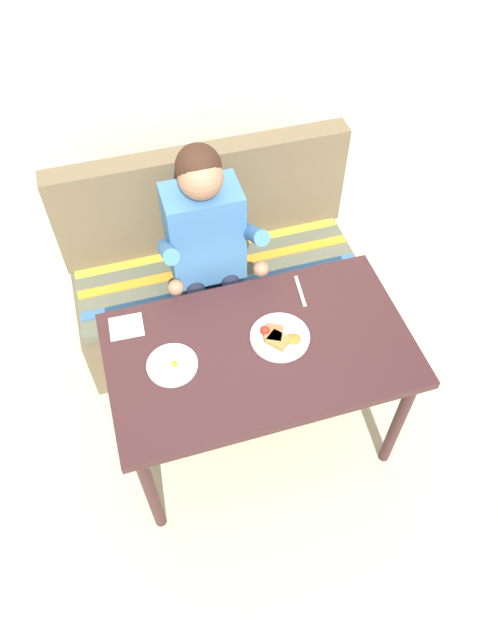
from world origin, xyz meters
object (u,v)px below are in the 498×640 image
Objects in this scene: table at (260,359)px; plate_eggs at (172,365)px; couch at (216,278)px; person at (208,246)px; napkin at (126,327)px; fork at (300,291)px; plate_breakfast at (279,337)px.

table is 6.11× the size of plate_eggs.
person is (-0.06, -0.17, 0.41)m from couch.
plate_eggs reaches higher than napkin.
person is 0.65m from plate_eggs.
fork is (0.60, 0.22, -0.01)m from plate_eggs.
person reaches higher than plate_eggs.
fork is (0.16, 0.21, -0.01)m from plate_breakfast.
fork is (0.31, -0.36, -0.01)m from person.
plate_eggs is at bearing 178.11° from table.
table is at bearing -168.37° from plate_breakfast.
napkin is at bearing 158.00° from plate_breakfast.
plate_breakfast is 1.21× the size of plate_eggs.
table is 0.13m from plate_breakfast.
plate_breakfast reaches higher than plate_eggs.
fork is at bearing 51.99° from plate_breakfast.
plate_breakfast is at bearing 0.79° from plate_eggs.
plate_eggs is at bearing -59.51° from napkin.
person reaches higher than couch.
couch reaches higher than fork.
couch reaches higher than napkin.
plate_eggs reaches higher than table.
person is at bearing 95.83° from table.
napkin is at bearing 120.49° from plate_eggs.
napkin is (-0.57, 0.23, -0.01)m from plate_breakfast.
couch is 7.33× the size of plate_eggs.
napkin is at bearing -175.41° from fork.
table is at bearing -84.17° from person.
couch is 0.82m from napkin.
fork is at bearing -49.42° from person.
person reaches higher than fork.
person is (-0.06, 0.59, 0.09)m from table.
couch is 1.19× the size of person.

